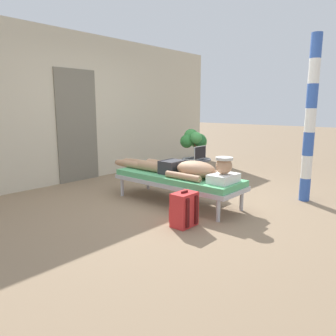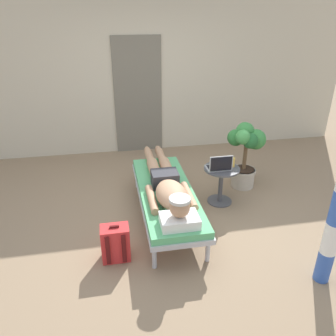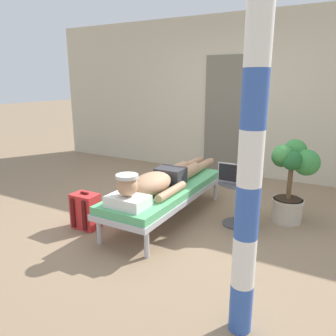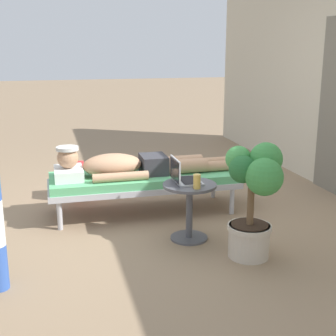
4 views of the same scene
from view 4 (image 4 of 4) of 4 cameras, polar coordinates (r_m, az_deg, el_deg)
ground_plane at (r=5.01m, az=-2.69°, el=-5.44°), size 40.00×40.00×0.00m
lounge_chair at (r=4.94m, az=-2.95°, el=-1.52°), size 0.68×1.96×0.42m
person_reclining at (r=4.88m, az=-4.05°, el=0.36°), size 0.53×2.17×0.33m
side_table at (r=4.25m, az=2.60°, el=-4.08°), size 0.48×0.48×0.52m
laptop at (r=4.23m, az=1.73°, el=-0.98°), size 0.31×0.24×0.23m
drink_glass at (r=4.05m, az=3.51°, el=-1.63°), size 0.06×0.06×0.13m
backpack at (r=5.55m, az=-10.95°, el=-1.57°), size 0.30×0.26×0.42m
potted_plant at (r=3.88m, az=10.39°, el=-2.77°), size 0.55×0.44×0.97m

